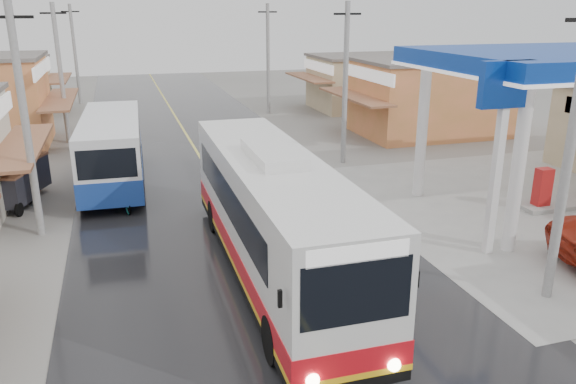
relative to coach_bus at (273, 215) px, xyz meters
name	(u,v)px	position (x,y,z in m)	size (l,w,h in m)	color
ground	(309,337)	(-0.09, -3.64, -1.88)	(120.00, 120.00, 0.00)	slate
road	(210,173)	(-0.09, 11.36, -1.87)	(12.00, 90.00, 0.02)	black
centre_line	(210,173)	(-0.09, 11.36, -1.86)	(0.15, 90.00, 0.01)	#D8CC4C
shopfronts_right	(510,165)	(14.91, 8.36, -1.88)	(11.00, 44.00, 4.80)	beige
utility_poles_left	(58,179)	(-7.09, 12.36, -1.88)	(1.60, 50.00, 8.00)	gray
utility_poles_right	(343,162)	(6.91, 11.36, -1.88)	(1.60, 36.00, 8.00)	gray
coach_bus	(273,215)	(0.00, 0.00, 0.00)	(2.94, 12.51, 3.90)	silver
second_bus	(112,149)	(-4.49, 10.80, -0.23)	(2.85, 9.33, 3.07)	silver
cyclist	(123,194)	(-4.20, 7.04, -1.18)	(1.14, 2.07, 2.12)	black
tricycle_near	(12,188)	(-8.38, 8.48, -0.99)	(1.83, 2.31, 1.55)	#26262D
tricycle_far	(23,174)	(-8.19, 10.03, -0.88)	(2.15, 2.64, 1.74)	#26262D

